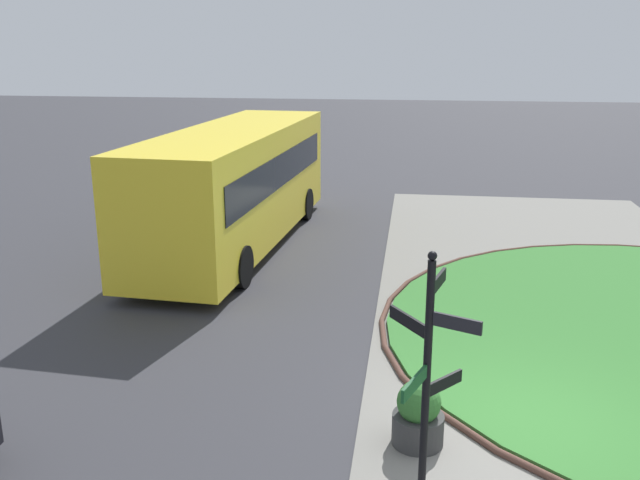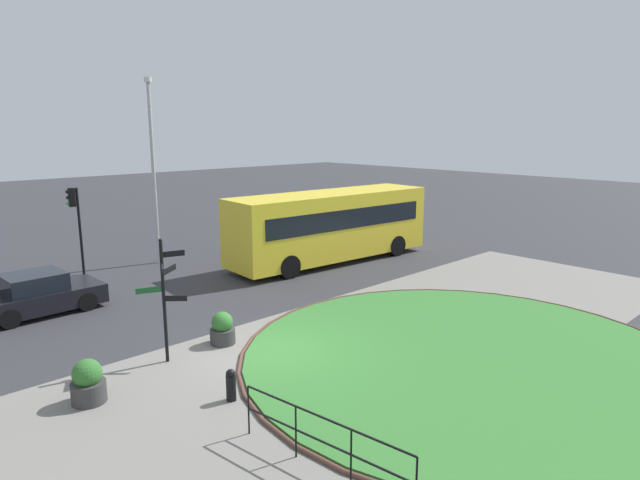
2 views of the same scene
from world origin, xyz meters
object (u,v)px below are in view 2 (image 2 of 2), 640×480
bus_yellow (330,225)px  planter_kerbside (222,329)px  lamppost_tall (153,166)px  planter_near_signpost (88,383)px  car_near_lane (39,295)px  signpost_directional (165,292)px  bollard_foreground (231,385)px  traffic_light_near (75,212)px

bus_yellow → planter_kerbside: bus_yellow is taller
lamppost_tall → planter_near_signpost: (-7.43, -11.14, -3.99)m
car_near_lane → planter_kerbside: 7.18m
planter_near_signpost → planter_kerbside: planter_near_signpost is taller
signpost_directional → planter_near_signpost: signpost_directional is taller
bollard_foreground → traffic_light_near: traffic_light_near is taller
bus_yellow → lamppost_tall: size_ratio=1.24×
car_near_lane → lamppost_tall: bearing=29.3°
bollard_foreground → lamppost_tall: bearing=69.3°
bollard_foreground → traffic_light_near: bearing=83.6°
car_near_lane → planter_kerbside: car_near_lane is taller
bollard_foreground → bus_yellow: 13.70m
signpost_directional → planter_kerbside: bearing=1.3°
car_near_lane → planter_near_signpost: (-1.14, -7.33, -0.17)m
bus_yellow → car_near_lane: (-12.31, 1.50, -1.09)m
lamppost_tall → signpost_directional: bearing=-115.9°
bollard_foreground → planter_kerbside: bearing=59.8°
bus_yellow → lamppost_tall: bearing=142.7°
planter_kerbside → lamppost_tall: bearing=72.4°
planter_near_signpost → traffic_light_near: bearing=70.9°
car_near_lane → planter_kerbside: (3.02, -6.51, -0.21)m
planter_near_signpost → bollard_foreground: bearing=-41.9°
car_near_lane → traffic_light_near: traffic_light_near is taller
signpost_directional → bollard_foreground: bearing=-89.9°
planter_near_signpost → bus_yellow: bearing=23.4°
car_near_lane → traffic_light_near: (2.82, 4.10, 2.08)m
bus_yellow → planter_near_signpost: size_ratio=9.80×
bollard_foreground → lamppost_tall: size_ratio=0.09×
bus_yellow → lamppost_tall: lamppost_tall is taller
lamppost_tall → planter_kerbside: (-3.27, -10.31, -4.02)m
bus_yellow → signpost_directional: bearing=-151.3°
signpost_directional → planter_near_signpost: (-2.41, -0.78, -1.48)m
bus_yellow → car_near_lane: bus_yellow is taller
bollard_foreground → planter_near_signpost: planter_near_signpost is taller
bollard_foreground → traffic_light_near: size_ratio=0.21×
car_near_lane → planter_near_signpost: 7.42m
bollard_foreground → bus_yellow: (11.03, 8.00, 1.34)m
bollard_foreground → bus_yellow: size_ratio=0.08×
signpost_directional → planter_kerbside: 2.32m
bollard_foreground → car_near_lane: car_near_lane is taller
lamppost_tall → bollard_foreground: bearing=-110.7°
car_near_lane → signpost_directional: bearing=-80.9°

